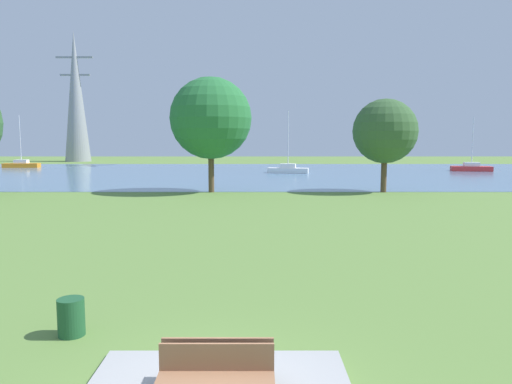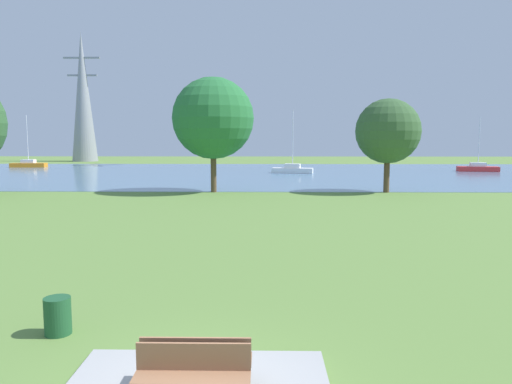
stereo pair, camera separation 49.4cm
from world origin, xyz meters
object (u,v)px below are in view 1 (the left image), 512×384
object	(u,v)px
sailboat_orange	(19,164)
tree_mid_shore	(209,118)
electricity_pylon	(74,97)
litter_bin	(69,317)
tree_west_far	(383,131)
sailboat_red	(469,168)
bench_facing_water	(217,364)
sailboat_white	(286,169)
bench_facing_inland	(214,380)

from	to	relation	value
sailboat_orange	tree_mid_shore	world-z (taller)	tree_mid_shore
electricity_pylon	litter_bin	bearing A→B (deg)	-70.18
tree_west_far	electricity_pylon	world-z (taller)	electricity_pylon
tree_west_far	sailboat_red	bearing A→B (deg)	53.96
litter_bin	sailboat_red	world-z (taller)	sailboat_red
sailboat_red	bench_facing_water	bearing A→B (deg)	-117.37
sailboat_white	tree_mid_shore	xyz separation A→B (m)	(-7.22, -20.24, 5.17)
bench_facing_water	tree_west_far	bearing A→B (deg)	70.64
sailboat_orange	tree_west_far	bearing A→B (deg)	-35.90
bench_facing_inland	electricity_pylon	distance (m)	85.93
sailboat_red	sailboat_orange	distance (m)	60.28
bench_facing_inland	electricity_pylon	world-z (taller)	electricity_pylon
sailboat_white	electricity_pylon	world-z (taller)	electricity_pylon
sailboat_white	litter_bin	bearing A→B (deg)	-99.17
sailboat_red	litter_bin	bearing A→B (deg)	-121.20
sailboat_orange	sailboat_white	bearing A→B (deg)	-16.28
litter_bin	tree_west_far	xyz separation A→B (m)	(13.75, 27.43, 4.26)
litter_bin	sailboat_white	bearing A→B (deg)	80.83
bench_facing_inland	electricity_pylon	xyz separation A→B (m)	(-30.91, 79.45, 10.82)
sailboat_red	sailboat_white	size ratio (longest dim) A/B	0.92
bench_facing_water	tree_mid_shore	bearing A→B (deg)	95.43
bench_facing_water	sailboat_white	distance (m)	50.13
bench_facing_water	sailboat_white	xyz separation A→B (m)	(4.39, 49.94, -0.00)
litter_bin	tree_mid_shore	bearing A→B (deg)	89.00
sailboat_orange	tree_mid_shore	xyz separation A→B (m)	(29.44, -30.94, 5.17)
litter_bin	sailboat_orange	size ratio (longest dim) A/B	0.11
sailboat_white	tree_mid_shore	bearing A→B (deg)	-109.62
bench_facing_inland	tree_mid_shore	distance (m)	30.81
sailboat_white	tree_mid_shore	size ratio (longest dim) A/B	0.83
bench_facing_inland	sailboat_white	size ratio (longest dim) A/B	0.25
bench_facing_water	litter_bin	size ratio (longest dim) A/B	2.25
bench_facing_water	sailboat_orange	xyz separation A→B (m)	(-32.26, 60.64, -0.00)
bench_facing_inland	litter_bin	bearing A→B (deg)	139.29
litter_bin	tree_west_far	distance (m)	30.97
bench_facing_inland	sailboat_white	distance (m)	50.67
sailboat_orange	sailboat_white	xyz separation A→B (m)	(36.66, -10.70, 0.00)
litter_bin	tree_mid_shore	world-z (taller)	tree_mid_shore
sailboat_white	tree_west_far	xyz separation A→B (m)	(6.05, -20.21, 4.19)
sailboat_red	tree_mid_shore	bearing A→B (deg)	-142.22
electricity_pylon	tree_mid_shore	bearing A→B (deg)	-60.28
bench_facing_inland	sailboat_orange	world-z (taller)	sailboat_orange
tree_west_far	bench_facing_inland	bearing A→B (deg)	-109.04
litter_bin	tree_mid_shore	size ratio (longest dim) A/B	0.09
bench_facing_water	tree_west_far	size ratio (longest dim) A/B	0.25
litter_bin	sailboat_white	xyz separation A→B (m)	(7.69, 47.64, 0.07)
bench_facing_inland	litter_bin	world-z (taller)	bench_facing_inland
bench_facing_inland	sailboat_white	world-z (taller)	sailboat_white
sailboat_white	sailboat_orange	bearing A→B (deg)	163.72
bench_facing_water	electricity_pylon	xyz separation A→B (m)	(-30.91, 78.91, 10.82)
sailboat_white	electricity_pylon	distance (m)	46.93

